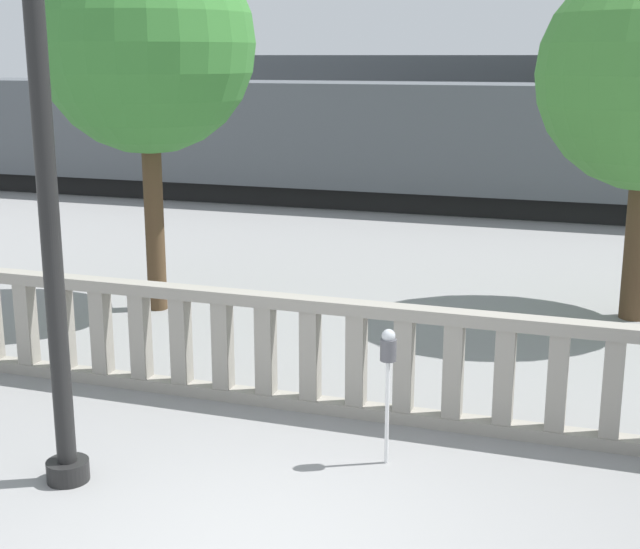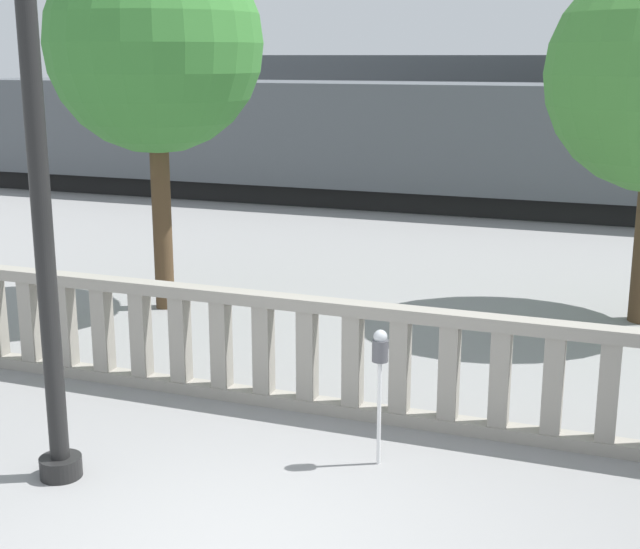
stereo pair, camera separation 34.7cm
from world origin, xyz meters
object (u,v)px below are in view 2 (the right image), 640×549
train_near (383,141)px  lamppost (33,104)px  parking_meter (380,358)px  tree_left (154,45)px

train_near → lamppost: bearing=-84.0°
lamppost → train_near: bearing=96.0°
parking_meter → train_near: bearing=106.5°
train_near → tree_left: 11.26m
tree_left → parking_meter: bearing=-41.0°
parking_meter → tree_left: size_ratio=0.24×
lamppost → tree_left: (-2.07, 5.54, 0.57)m
lamppost → train_near: (-1.73, 16.54, -1.81)m
lamppost → tree_left: bearing=110.5°
parking_meter → tree_left: bearing=139.0°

